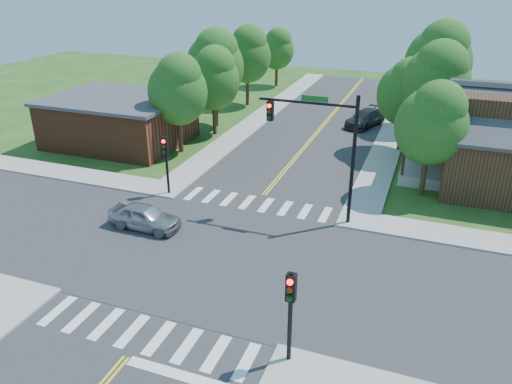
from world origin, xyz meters
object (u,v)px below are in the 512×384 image
at_px(car_dgrey, 365,118).
at_px(signal_pole_nw, 166,155).
at_px(signal_mast_ne, 322,137).
at_px(car_silver, 145,217).
at_px(signal_pole_se, 290,301).

bearing_deg(car_dgrey, signal_pole_nw, -96.06).
xyz_separation_m(signal_mast_ne, car_dgrey, (-0.41, 18.91, -4.15)).
relative_size(signal_pole_nw, car_silver, 0.94).
bearing_deg(signal_pole_nw, car_dgrey, 64.31).
xyz_separation_m(signal_pole_nw, car_dgrey, (9.10, 18.92, -1.96)).
distance_m(signal_mast_ne, car_dgrey, 19.36).
xyz_separation_m(car_silver, car_dgrey, (8.11, 23.22, 0.02)).
distance_m(signal_mast_ne, signal_pole_se, 11.55).
distance_m(signal_mast_ne, signal_pole_nw, 9.76).
bearing_deg(signal_pole_nw, signal_pole_se, -45.00).
bearing_deg(signal_mast_ne, car_silver, -153.15).
height_order(signal_pole_se, signal_pole_nw, same).
distance_m(signal_pole_nw, car_dgrey, 21.08).
bearing_deg(signal_pole_nw, signal_mast_ne, 0.07).
bearing_deg(signal_mast_ne, signal_pole_nw, -179.93).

